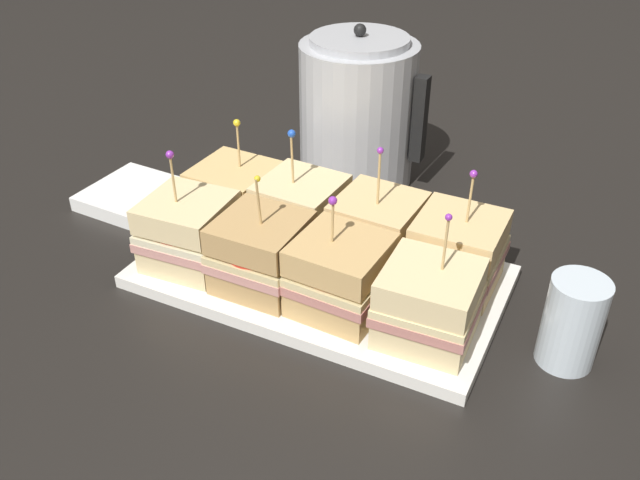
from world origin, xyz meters
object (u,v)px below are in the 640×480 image
sandwich_front_center_left (261,253)px  sandwich_back_far_right (457,252)px  sandwich_back_far_left (235,196)px  drinking_glass (572,322)px  sandwich_front_far_left (189,232)px  napkin_stack (135,196)px  sandwich_back_center_right (377,231)px  sandwich_back_center_left (301,212)px  sandwich_front_far_right (429,304)px  serving_platter (320,277)px  kettle_steel (358,112)px  sandwich_front_center_right (340,275)px

sandwich_front_center_left → sandwich_back_far_right: sandwich_back_far_right is taller
sandwich_back_far_left → drinking_glass: 0.50m
sandwich_front_far_left → sandwich_back_far_left: 0.12m
sandwich_back_far_right → napkin_stack: sandwich_back_far_right is taller
sandwich_back_center_right → drinking_glass: 0.28m
sandwich_back_center_left → sandwich_back_center_right: (0.12, 0.00, -0.00)m
sandwich_front_far_left → sandwich_back_far_right: 0.36m
sandwich_back_far_left → sandwich_back_center_right: bearing=0.4°
sandwich_back_far_right → sandwich_front_far_left: bearing=-161.2°
sandwich_front_far_right → sandwich_back_center_right: size_ratio=0.93×
sandwich_back_far_left → napkin_stack: size_ratio=1.12×
sandwich_back_far_left → sandwich_back_far_right: sandwich_back_far_right is taller
serving_platter → sandwich_front_far_left: sandwich_front_far_left is taller
sandwich_front_far_right → napkin_stack: size_ratio=1.11×
sandwich_front_far_right → sandwich_back_far_left: 0.36m
sandwich_front_far_right → napkin_stack: bearing=167.6°
sandwich_front_far_right → drinking_glass: sandwich_front_far_right is taller
sandwich_front_center_left → sandwich_back_far_right: 0.26m
sandwich_front_far_left → serving_platter: bearing=18.8°
sandwich_back_center_right → kettle_steel: bearing=119.5°
sandwich_front_center_left → sandwich_back_center_right: sandwich_back_center_right is taller
sandwich_front_far_left → sandwich_back_far_right: sandwich_front_far_left is taller
sandwich_front_far_left → sandwich_back_center_left: sandwich_back_center_left is taller
serving_platter → sandwich_back_center_left: size_ratio=2.76×
sandwich_back_far_left → sandwich_back_center_right: 0.23m
sandwich_front_far_right → sandwich_back_center_right: 0.16m
sandwich_front_far_right → sandwich_back_far_left: size_ratio=1.00×
kettle_steel → sandwich_back_center_right: bearing=-60.5°
serving_platter → sandwich_front_center_right: (0.06, -0.06, 0.06)m
sandwich_front_center_right → sandwich_back_far_right: size_ratio=0.94×
serving_platter → sandwich_back_center_right: size_ratio=2.73×
sandwich_back_center_left → sandwich_back_far_right: size_ratio=1.04×
sandwich_back_center_right → serving_platter: bearing=-134.9°
sandwich_back_center_right → sandwich_front_center_left: bearing=-134.6°
sandwich_front_far_right → kettle_steel: 0.45m
sandwich_front_center_left → sandwich_back_far_right: bearing=27.1°
serving_platter → sandwich_front_far_left: size_ratio=2.85×
sandwich_back_center_left → kettle_steel: (-0.02, 0.25, 0.06)m
drinking_glass → sandwich_back_far_right: bearing=157.2°
sandwich_back_center_right → sandwich_front_far_left: bearing=-153.0°
sandwich_front_far_left → sandwich_front_far_right: size_ratio=1.03×
sandwich_front_far_left → sandwich_back_center_right: 0.26m
serving_platter → napkin_stack: bearing=170.7°
sandwich_front_far_left → sandwich_front_far_right: bearing=-0.1°
serving_platter → drinking_glass: (0.33, -0.01, 0.05)m
sandwich_front_far_right → sandwich_back_far_right: 0.12m
sandwich_back_center_left → napkin_stack: (-0.31, 0.00, -0.05)m
sandwich_front_far_right → sandwich_front_center_right: bearing=178.8°
sandwich_front_center_left → sandwich_back_far_left: size_ratio=0.99×
sandwich_back_far_right → sandwich_front_center_left: bearing=-152.9°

